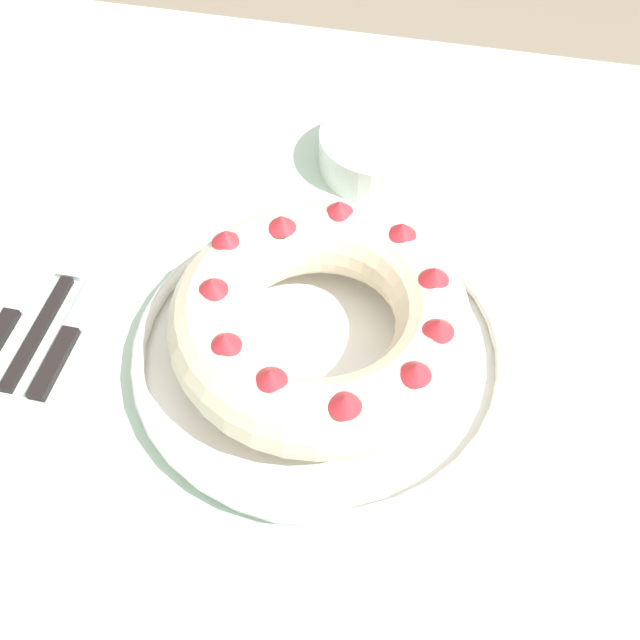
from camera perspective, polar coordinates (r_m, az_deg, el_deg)
ground_plane at (r=1.35m, az=0.73°, el=-22.62°), size 8.00×8.00×0.00m
dining_table at (r=0.74m, az=1.25°, el=-9.04°), size 1.20×1.13×0.74m
serving_dish at (r=0.67m, az=0.00°, el=-2.39°), size 0.33×0.33×0.03m
bundt_cake at (r=0.63m, az=0.01°, el=0.05°), size 0.26×0.26×0.08m
fork at (r=0.76m, az=-19.38°, el=1.62°), size 0.02×0.18×0.01m
serving_knife at (r=0.76m, az=-22.48°, el=0.38°), size 0.02×0.21×0.01m
cake_knife at (r=0.73m, az=-18.47°, el=-0.88°), size 0.02×0.17×0.01m
side_bowl at (r=0.85m, az=4.65°, el=12.76°), size 0.14×0.14×0.04m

